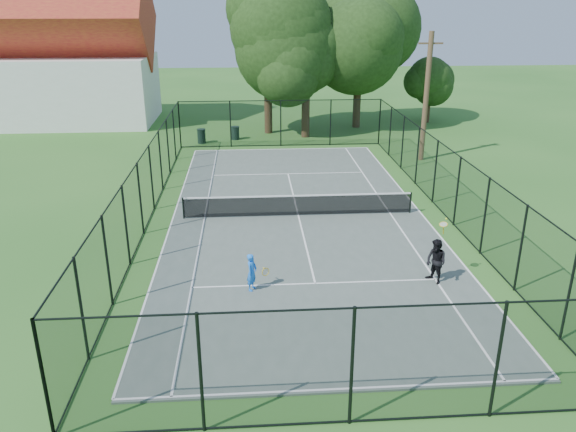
{
  "coord_description": "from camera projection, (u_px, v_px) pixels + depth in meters",
  "views": [
    {
      "loc": [
        -2.1,
        -23.02,
        8.91
      ],
      "look_at": [
        -0.67,
        -3.0,
        1.2
      ],
      "focal_mm": 35.0,
      "sensor_mm": 36.0,
      "label": 1
    }
  ],
  "objects": [
    {
      "name": "utility_pole",
      "position": [
        426.0,
        97.0,
        32.36
      ],
      "size": [
        1.4,
        0.3,
        7.36
      ],
      "color": "#4C3823",
      "rests_on": "ground"
    },
    {
      "name": "fence",
      "position": [
        299.0,
        184.0,
        24.23
      ],
      "size": [
        13.1,
        26.1,
        3.0
      ],
      "color": "black",
      "rests_on": "ground"
    },
    {
      "name": "tree_near_left",
      "position": [
        267.0,
        40.0,
        38.26
      ],
      "size": [
        7.97,
        7.97,
        10.39
      ],
      "color": "#332114",
      "rests_on": "ground"
    },
    {
      "name": "trash_bin_right",
      "position": [
        235.0,
        133.0,
        38.43
      ],
      "size": [
        0.58,
        0.58,
        0.91
      ],
      "color": "black",
      "rests_on": "ground"
    },
    {
      "name": "tree_near_right",
      "position": [
        359.0,
        45.0,
        40.29
      ],
      "size": [
        6.77,
        6.77,
        9.34
      ],
      "color": "#332114",
      "rests_on": "ground"
    },
    {
      "name": "tree_far_right",
      "position": [
        429.0,
        82.0,
        43.05
      ],
      "size": [
        3.83,
        3.83,
        5.07
      ],
      "color": "#332114",
      "rests_on": "ground"
    },
    {
      "name": "tree_near_mid",
      "position": [
        306.0,
        64.0,
        37.58
      ],
      "size": [
        6.16,
        6.16,
        8.05
      ],
      "color": "#332114",
      "rests_on": "ground"
    },
    {
      "name": "tennis_net",
      "position": [
        298.0,
        204.0,
        24.56
      ],
      "size": [
        10.08,
        0.08,
        0.95
      ],
      "color": "black",
      "rests_on": "tennis_court"
    },
    {
      "name": "player_black",
      "position": [
        436.0,
        261.0,
        18.61
      ],
      "size": [
        0.86,
        0.95,
        2.19
      ],
      "color": "black",
      "rests_on": "tennis_court"
    },
    {
      "name": "tennis_court",
      "position": [
        298.0,
        216.0,
        24.76
      ],
      "size": [
        11.0,
        24.0,
        0.06
      ],
      "primitive_type": "cube",
      "color": "#4D5B52",
      "rests_on": "ground"
    },
    {
      "name": "trash_bin_left",
      "position": [
        201.0,
        136.0,
        37.42
      ],
      "size": [
        0.58,
        0.58,
        0.96
      ],
      "color": "black",
      "rests_on": "ground"
    },
    {
      "name": "ground",
      "position": [
        298.0,
        217.0,
        24.77
      ],
      "size": [
        120.0,
        120.0,
        0.0
      ],
      "primitive_type": "plane",
      "color": "#2A6021"
    },
    {
      "name": "building",
      "position": [
        49.0,
        57.0,
        42.36
      ],
      "size": [
        15.3,
        8.15,
        11.87
      ],
      "color": "silver",
      "rests_on": "ground"
    },
    {
      "name": "player_blue",
      "position": [
        252.0,
        272.0,
        18.18
      ],
      "size": [
        0.82,
        0.55,
        1.26
      ],
      "color": "blue",
      "rests_on": "tennis_court"
    }
  ]
}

